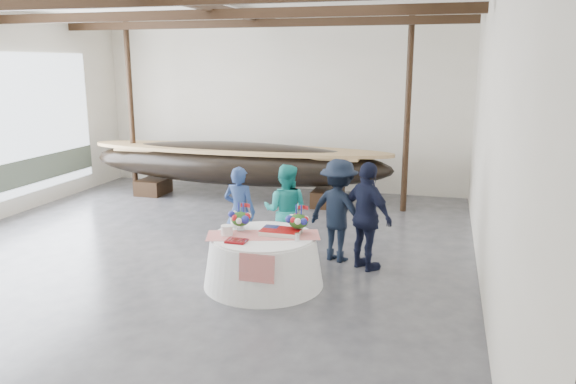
# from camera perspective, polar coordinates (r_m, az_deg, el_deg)

# --- Properties ---
(floor) EXTENTS (10.00, 12.00, 0.01)m
(floor) POSITION_cam_1_polar(r_m,az_deg,el_deg) (10.21, -10.52, -6.51)
(floor) COLOR #3D3D42
(floor) RESTS_ON ground
(wall_back) EXTENTS (10.00, 0.02, 4.50)m
(wall_back) POSITION_cam_1_polar(r_m,az_deg,el_deg) (15.28, -0.85, 8.78)
(wall_back) COLOR silver
(wall_back) RESTS_ON ground
(wall_right) EXTENTS (0.02, 12.00, 4.50)m
(wall_right) POSITION_cam_1_polar(r_m,az_deg,el_deg) (8.70, 19.96, 4.81)
(wall_right) COLOR silver
(wall_right) RESTS_ON ground
(pavilion_structure) EXTENTS (9.80, 11.76, 4.50)m
(pavilion_structure) POSITION_cam_1_polar(r_m,az_deg,el_deg) (10.34, -9.56, 16.32)
(pavilion_structure) COLOR black
(pavilion_structure) RESTS_ON ground
(longboat_display) EXTENTS (7.81, 1.56, 1.46)m
(longboat_display) POSITION_cam_1_polar(r_m,az_deg,el_deg) (14.06, -5.30, 2.95)
(longboat_display) COLOR black
(longboat_display) RESTS_ON ground
(banquet_table) EXTENTS (1.85, 1.85, 0.80)m
(banquet_table) POSITION_cam_1_polar(r_m,az_deg,el_deg) (8.74, -2.51, -6.91)
(banquet_table) COLOR white
(banquet_table) RESTS_ON ground
(tabletop_items) EXTENTS (1.80, 1.06, 0.40)m
(tabletop_items) POSITION_cam_1_polar(r_m,az_deg,el_deg) (8.69, -2.20, -3.25)
(tabletop_items) COLOR red
(tabletop_items) RESTS_ON banquet_table
(guest_woman_blue) EXTENTS (0.62, 0.44, 1.62)m
(guest_woman_blue) POSITION_cam_1_polar(r_m,az_deg,el_deg) (9.95, -4.93, -1.99)
(guest_woman_blue) COLOR navy
(guest_woman_blue) RESTS_ON ground
(guest_woman_teal) EXTENTS (0.83, 0.66, 1.66)m
(guest_woman_teal) POSITION_cam_1_polar(r_m,az_deg,el_deg) (9.90, -0.24, -1.90)
(guest_woman_teal) COLOR teal
(guest_woman_teal) RESTS_ON ground
(guest_man_left) EXTENTS (1.32, 1.04, 1.78)m
(guest_man_left) POSITION_cam_1_polar(r_m,az_deg,el_deg) (9.70, 5.17, -1.88)
(guest_man_left) COLOR black
(guest_man_left) RESTS_ON ground
(guest_man_right) EXTENTS (1.11, 1.01, 1.81)m
(guest_man_right) POSITION_cam_1_polar(r_m,az_deg,el_deg) (9.31, 8.04, -2.49)
(guest_man_right) COLOR black
(guest_man_right) RESTS_ON ground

